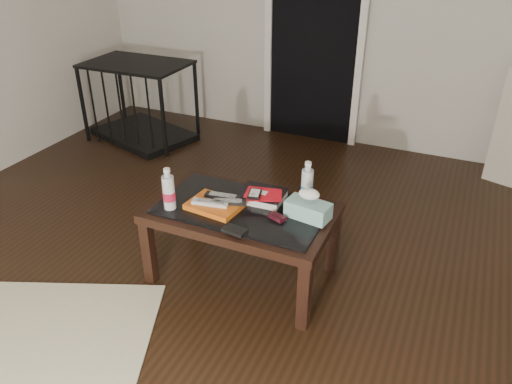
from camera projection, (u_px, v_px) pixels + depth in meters
ground at (233, 311)px, 2.67m from camera, size 5.00×5.00×0.00m
doorway at (315, 26)px, 4.28m from camera, size 0.90×0.08×2.07m
coffee_table at (242, 217)px, 2.75m from camera, size 1.00×0.60×0.46m
pet_crate at (142, 114)px, 4.64m from camera, size 1.04×0.85×0.71m
magazines at (215, 205)px, 2.71m from camera, size 0.30×0.24×0.03m
remote_silver at (210, 203)px, 2.68m from camera, size 0.21×0.08×0.02m
remote_black_front at (228, 202)px, 2.69m from camera, size 0.21×0.11×0.02m
remote_black_back at (223, 196)px, 2.74m from camera, size 0.20×0.08×0.02m
textbook at (262, 196)px, 2.78m from camera, size 0.26×0.21×0.05m
dvd_mailers at (263, 193)px, 2.75m from camera, size 0.21×0.17×0.01m
ipod at (255, 194)px, 2.72m from camera, size 0.09×0.12×0.02m
flip_phone at (277, 217)px, 2.61m from camera, size 0.10×0.08×0.02m
wallet at (235, 230)px, 2.50m from camera, size 0.13×0.08×0.02m
water_bottle_left at (169, 189)px, 2.65m from camera, size 0.08×0.08×0.24m
water_bottle_right at (307, 182)px, 2.72m from camera, size 0.08×0.08×0.24m
tissue_box at (308, 210)px, 2.60m from camera, size 0.25×0.15×0.09m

